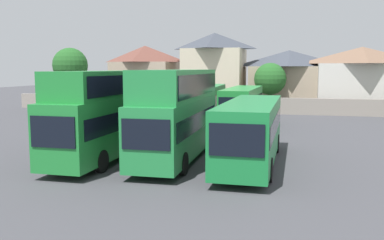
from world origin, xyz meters
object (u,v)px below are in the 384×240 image
Objects in this scene: bus_1 at (112,108)px; house_terrace_left at (145,75)px; bus_3 at (251,128)px; house_terrace_right at (289,79)px; house_terrace_far_right at (361,79)px; tree_right_of_lot at (270,79)px; bus_5 at (242,104)px; house_terrace_centre at (214,70)px; bus_4 at (205,103)px; tree_behind_wall at (70,66)px; bus_2 at (177,109)px.

bus_1 is 33.68m from house_terrace_left.
house_terrace_right is at bearing 177.84° from bus_3.
tree_right_of_lot is at bearing -164.52° from house_terrace_far_right.
bus_3 is 1.11× the size of house_terrace_right.
bus_5 is (5.52, 14.95, -0.85)m from bus_1.
bus_5 is 19.60m from house_terrace_far_right.
bus_3 is 15.34m from bus_5.
bus_1 is at bearing -91.60° from bus_3.
bus_1 is 1.20× the size of house_terrace_right.
house_terrace_centre is (-0.13, 30.87, 2.05)m from bus_1.
bus_3 is 16.05m from bus_4.
bus_1 is 1.26× the size of house_terrace_centre.
bus_1 is at bearing -11.66° from bus_4.
tree_right_of_lot is at bearing 173.56° from bus_5.
house_terrace_left reaches higher than bus_1.
house_terrace_left is (-9.91, 32.16, 1.35)m from bus_1.
tree_behind_wall reaches higher than bus_5.
tree_right_of_lot is at bearing 165.86° from bus_1.
bus_4 is at bearing -133.92° from house_terrace_far_right.
bus_5 is at bearing -70.46° from house_terrace_centre.
tree_behind_wall is (-19.26, 22.18, 2.54)m from bus_2.
house_terrace_far_right reaches higher than bus_3.
tree_right_of_lot is at bearing 13.77° from tree_behind_wall.
bus_5 reaches higher than bus_3.
bus_2 is 27.88m from tree_right_of_lot.
bus_1 is 15.96m from bus_5.
bus_2 is 1.06× the size of house_terrace_right.
house_terrace_far_right is 33.77m from tree_behind_wall.
bus_3 is at bearing -61.12° from house_terrace_left.
house_terrace_centre is (-2.29, 16.09, 2.84)m from bus_4.
bus_2 is 1.28× the size of house_terrace_left.
house_terrace_centre is at bearing 29.72° from tree_behind_wall.
bus_2 is 29.48m from tree_behind_wall.
house_terrace_left reaches higher than bus_5.
bus_5 is 1.18× the size of house_terrace_centre.
tree_behind_wall reaches higher than tree_right_of_lot.
bus_4 is at bearing -81.88° from house_terrace_centre.
tree_right_of_lot is (-10.25, -2.84, -0.04)m from house_terrace_far_right.
bus_3 is (7.93, -0.20, -0.86)m from bus_1.
bus_5 is at bearing -96.88° from tree_right_of_lot.
house_terrace_far_right is at bearing -9.98° from house_terrace_right.
tree_right_of_lot is (7.05, 27.66, 1.02)m from bus_1.
house_terrace_right is 8.37m from house_terrace_far_right.
tree_right_of_lot is at bearing 155.89° from bus_4.
house_terrace_left is at bearing -148.53° from bus_4.
bus_3 is 1.17× the size of house_terrace_centre.
bus_3 is at bearing 88.72° from bus_1.
bus_2 is at bearing -5.82° from bus_5.
house_terrace_far_right reaches higher than bus_5.
house_terrace_far_right is 1.82× the size of tree_right_of_lot.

